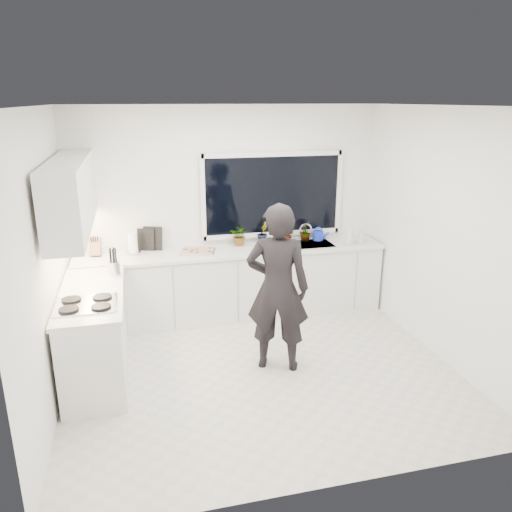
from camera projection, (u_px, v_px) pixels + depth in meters
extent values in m
cube|color=beige|center=(261.00, 371.00, 5.32)|extent=(4.00, 3.50, 0.02)
cube|color=white|center=(228.00, 211.00, 6.54)|extent=(4.00, 0.02, 2.70)
cube|color=white|center=(44.00, 264.00, 4.44)|extent=(0.02, 3.50, 2.70)
cube|color=white|center=(442.00, 236.00, 5.37)|extent=(0.02, 3.50, 2.70)
cube|color=white|center=(262.00, 105.00, 4.50)|extent=(4.00, 3.50, 0.02)
cube|color=black|center=(273.00, 195.00, 6.58)|extent=(1.80, 0.02, 1.00)
cube|color=white|center=(233.00, 284.00, 6.52)|extent=(3.92, 0.58, 0.88)
cube|color=white|center=(96.00, 335.00, 5.12)|extent=(0.58, 1.60, 0.88)
cube|color=silver|center=(233.00, 251.00, 6.38)|extent=(3.94, 0.62, 0.04)
cube|color=silver|center=(91.00, 294.00, 4.98)|extent=(0.62, 1.60, 0.04)
cube|color=white|center=(71.00, 194.00, 4.99)|extent=(0.34, 2.10, 0.70)
cube|color=silver|center=(310.00, 248.00, 6.64)|extent=(0.58, 0.42, 0.14)
cylinder|color=silver|center=(306.00, 232.00, 6.77)|extent=(0.03, 0.03, 0.22)
cube|color=black|center=(86.00, 304.00, 4.64)|extent=(0.56, 0.48, 0.03)
imported|color=black|center=(278.00, 288.00, 5.13)|extent=(0.77, 0.64, 1.79)
cube|color=silver|center=(198.00, 251.00, 6.24)|extent=(0.50, 0.42, 0.03)
cube|color=red|center=(198.00, 250.00, 6.24)|extent=(0.45, 0.37, 0.01)
cylinder|color=#162FCF|center=(318.00, 235.00, 6.79)|extent=(0.17, 0.17, 0.13)
cylinder|color=white|center=(133.00, 244.00, 6.15)|extent=(0.11, 0.11, 0.26)
cube|color=#926144|center=(95.00, 247.00, 6.09)|extent=(0.14, 0.12, 0.22)
cylinder|color=silver|center=(114.00, 268.00, 5.42)|extent=(0.13, 0.13, 0.16)
cube|color=black|center=(146.00, 239.00, 6.31)|extent=(0.22, 0.09, 0.28)
cube|color=black|center=(153.00, 238.00, 6.33)|extent=(0.24, 0.11, 0.30)
imported|color=#26662D|center=(240.00, 236.00, 6.52)|extent=(0.32, 0.31, 0.27)
imported|color=#26662D|center=(263.00, 233.00, 6.58)|extent=(0.21, 0.21, 0.30)
imported|color=#26662D|center=(288.00, 231.00, 6.66)|extent=(0.19, 0.15, 0.31)
imported|color=#26662D|center=(305.00, 232.00, 6.72)|extent=(0.20, 0.20, 0.26)
imported|color=#D8BF66|center=(350.00, 234.00, 6.55)|extent=(0.15, 0.15, 0.29)
imported|color=#D8BF66|center=(362.00, 236.00, 6.60)|extent=(0.12, 0.12, 0.20)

